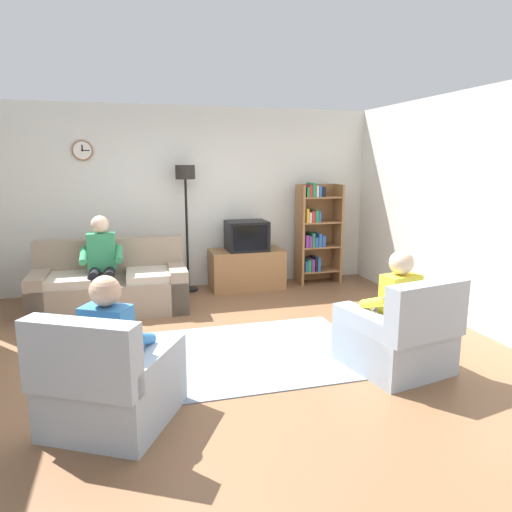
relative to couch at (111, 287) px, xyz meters
name	(u,v)px	position (x,y,z in m)	size (l,w,h in m)	color
ground_plane	(231,348)	(1.21, -1.65, -0.31)	(12.00, 12.00, 0.00)	brown
back_wall_assembly	(192,198)	(1.21, 1.01, 1.04)	(6.20, 0.17, 2.70)	silver
right_wall	(474,211)	(4.07, -1.65, 1.04)	(0.12, 5.80, 2.70)	silver
couch	(111,287)	(0.00, 0.00, 0.00)	(1.91, 0.91, 0.90)	gray
tv_stand	(246,269)	(1.96, 0.60, -0.02)	(1.10, 0.56, 0.59)	olive
tv	(247,236)	(1.96, 0.58, 0.50)	(0.60, 0.49, 0.44)	black
bookshelf	(315,232)	(3.10, 0.67, 0.50)	(0.68, 0.36, 1.58)	olive
floor_lamp	(186,193)	(1.08, 0.70, 1.14)	(0.28, 0.28, 1.85)	black
armchair_near_window	(111,386)	(0.07, -2.80, -0.02)	(1.13, 1.16, 0.90)	#9EADBC
armchair_near_bookshelf	(397,339)	(2.59, -2.53, -0.02)	(0.96, 1.02, 0.90)	#9EADBC
area_rug	(255,353)	(1.41, -1.84, -0.31)	(2.20, 1.70, 0.01)	slate
person_on_couch	(102,260)	(-0.09, -0.11, 0.39)	(0.52, 0.54, 1.24)	#338C59
person_in_left_armchair	(115,341)	(0.11, -2.72, 0.29)	(0.61, 0.63, 1.12)	#3372B2
person_in_right_armchair	(392,304)	(2.58, -2.44, 0.29)	(0.57, 0.59, 1.12)	yellow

